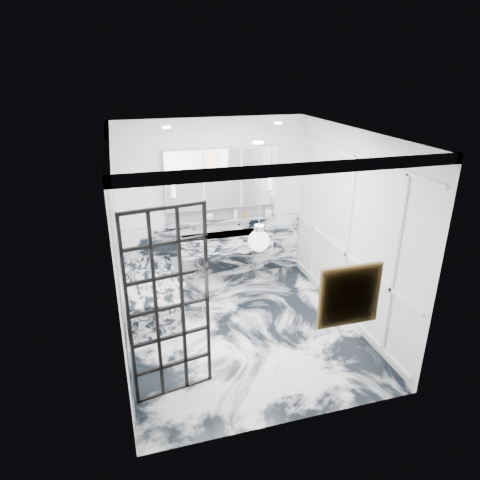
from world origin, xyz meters
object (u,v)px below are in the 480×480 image
object	(u,v)px
bathtub	(153,295)
crittall_door	(169,307)
mirror_cabinet	(222,178)
trough_sink	(225,242)

from	to	relation	value
bathtub	crittall_door	bearing A→B (deg)	-87.91
mirror_cabinet	trough_sink	bearing A→B (deg)	-90.00
trough_sink	bathtub	world-z (taller)	trough_sink
mirror_cabinet	bathtub	size ratio (longest dim) A/B	1.15
mirror_cabinet	bathtub	world-z (taller)	mirror_cabinet
mirror_cabinet	bathtub	distance (m)	2.20
trough_sink	bathtub	distance (m)	1.55
mirror_cabinet	crittall_door	bearing A→B (deg)	-114.98
crittall_door	trough_sink	xyz separation A→B (m)	(1.26, 2.53, -0.40)
trough_sink	bathtub	size ratio (longest dim) A/B	0.97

